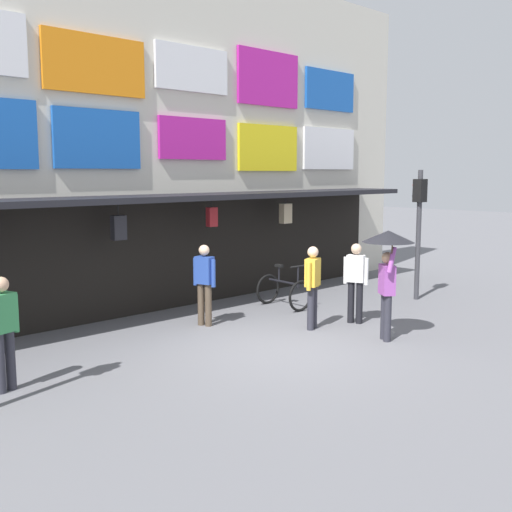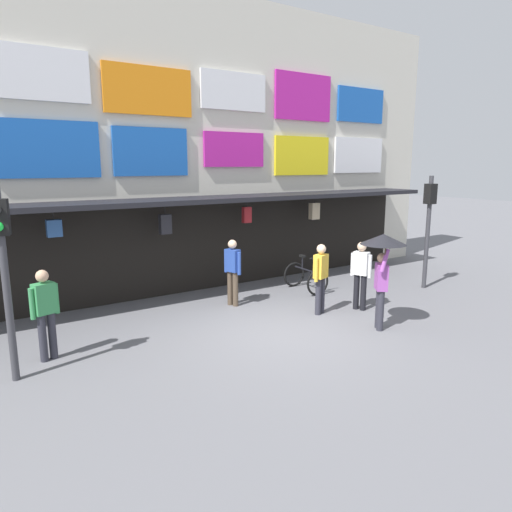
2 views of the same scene
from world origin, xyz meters
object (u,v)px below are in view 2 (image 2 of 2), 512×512
at_px(traffic_light_far, 429,214).
at_px(pedestrian_in_yellow, 45,310).
at_px(traffic_light_near, 3,253).
at_px(pedestrian_in_black, 321,275).
at_px(bicycle_parked, 306,277).
at_px(pedestrian_in_purple, 361,272).
at_px(pedestrian_in_green, 233,269).
at_px(pedestrian_with_umbrella, 383,255).

height_order(traffic_light_far, pedestrian_in_yellow, traffic_light_far).
bearing_deg(traffic_light_near, pedestrian_in_yellow, 43.23).
distance_m(traffic_light_near, pedestrian_in_black, 6.61).
relative_size(bicycle_parked, pedestrian_in_yellow, 0.71).
bearing_deg(pedestrian_in_yellow, traffic_light_near, -136.77).
xyz_separation_m(pedestrian_in_purple, pedestrian_in_green, (-2.42, 2.01, 0.00)).
height_order(pedestrian_in_purple, pedestrian_with_umbrella, pedestrian_with_umbrella).
height_order(traffic_light_far, pedestrian_with_umbrella, traffic_light_far).
distance_m(bicycle_parked, pedestrian_in_purple, 2.13).
bearing_deg(traffic_light_far, traffic_light_near, -179.90).
height_order(bicycle_parked, pedestrian_with_umbrella, pedestrian_with_umbrella).
distance_m(bicycle_parked, pedestrian_with_umbrella, 3.56).
bearing_deg(traffic_light_far, pedestrian_with_umbrella, -156.03).
height_order(pedestrian_in_purple, pedestrian_in_green, same).
bearing_deg(traffic_light_far, pedestrian_in_purple, -171.84).
xyz_separation_m(pedestrian_in_purple, pedestrian_with_umbrella, (-0.66, -1.22, 0.69)).
bearing_deg(pedestrian_in_purple, bicycle_parked, 90.28).
xyz_separation_m(traffic_light_near, bicycle_parked, (7.51, 1.64, -1.75)).
distance_m(traffic_light_far, pedestrian_with_umbrella, 4.11).
xyz_separation_m(traffic_light_near, pedestrian_in_green, (5.11, 1.59, -1.19)).
height_order(pedestrian_in_purple, pedestrian_in_yellow, same).
relative_size(traffic_light_near, pedestrian_in_yellow, 1.90).
bearing_deg(pedestrian_in_purple, pedestrian_with_umbrella, -118.42).
bearing_deg(pedestrian_in_black, traffic_light_far, 2.02).
xyz_separation_m(pedestrian_with_umbrella, pedestrian_in_green, (-1.76, 3.23, -0.69)).
height_order(traffic_light_far, pedestrian_in_purple, traffic_light_far).
xyz_separation_m(bicycle_parked, pedestrian_in_yellow, (-6.90, -1.06, 0.55)).
distance_m(pedestrian_in_purple, pedestrian_in_black, 1.07).
bearing_deg(pedestrian_in_green, bicycle_parked, 1.13).
height_order(traffic_light_far, bicycle_parked, traffic_light_far).
relative_size(traffic_light_near, pedestrian_with_umbrella, 1.54).
distance_m(traffic_light_far, bicycle_parked, 3.89).
distance_m(traffic_light_far, pedestrian_in_yellow, 10.07).
bearing_deg(bicycle_parked, pedestrian_in_black, -119.91).
height_order(traffic_light_near, pedestrian_in_yellow, traffic_light_near).
distance_m(pedestrian_with_umbrella, pedestrian_in_yellow, 6.67).
height_order(pedestrian_in_green, pedestrian_in_yellow, same).
height_order(bicycle_parked, pedestrian_in_yellow, pedestrian_in_yellow).
bearing_deg(pedestrian_in_yellow, pedestrian_with_umbrella, -19.48).
bearing_deg(bicycle_parked, pedestrian_in_purple, -89.72).
bearing_deg(pedestrian_with_umbrella, pedestrian_in_yellow, 160.52).
relative_size(pedestrian_in_green, pedestrian_in_yellow, 1.00).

